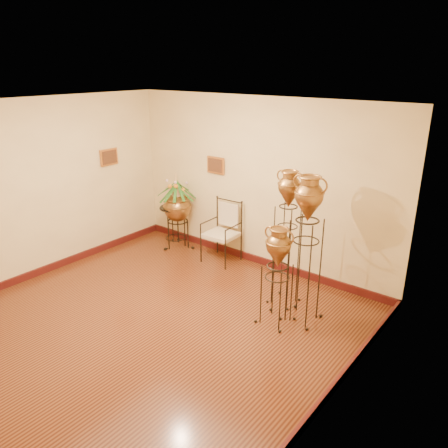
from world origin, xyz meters
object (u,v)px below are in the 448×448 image
Objects in this scene: amphora_tall at (287,238)px; planter_urn at (177,205)px; armchair at (221,232)px; amphora_mid at (305,250)px; side_table at (175,225)px.

amphora_tall is 1.33× the size of planter_urn.
amphora_mid is at bearing -23.68° from armchair.
planter_urn is at bearing 168.39° from amphora_tall.
armchair is (-2.00, 0.78, -0.48)m from amphora_mid.
planter_urn reaches higher than side_table.
amphora_tall is 1.74m from armchair.
amphora_tall is 2.68m from planter_urn.
amphora_tall reaches higher than armchair.
armchair is at bearing -0.05° from side_table.
amphora_tall is 0.48m from amphora_mid.
side_table is at bearing 177.51° from armchair.
armchair is at bearing 158.76° from amphora_mid.
planter_urn is 1.52× the size of side_table.
armchair is at bearing 161.29° from amphora_tall.
amphora_tall is 2.81m from side_table.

